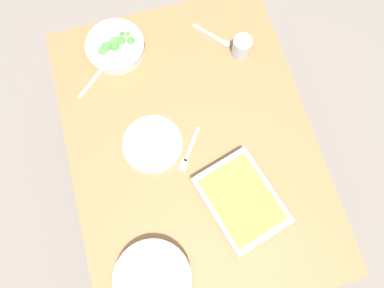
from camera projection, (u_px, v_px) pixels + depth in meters
name	position (u px, v px, depth m)	size (l,w,h in m)	color
ground_plane	(192.00, 178.00, 1.98)	(6.00, 6.00, 0.00)	slate
dining_table	(192.00, 150.00, 1.35)	(1.20, 0.90, 0.74)	olive
stew_bowl	(153.00, 279.00, 1.11)	(0.26, 0.26, 0.06)	silver
broccoli_bowl	(115.00, 46.00, 1.34)	(0.23, 0.23, 0.07)	silver
baking_dish	(241.00, 200.00, 1.18)	(0.35, 0.29, 0.06)	silver
drink_cup	(241.00, 47.00, 1.33)	(0.07, 0.07, 0.08)	#B2BCC6
side_plate	(152.00, 144.00, 1.26)	(0.22, 0.22, 0.01)	white
spoon_by_stew	(143.00, 271.00, 1.15)	(0.14, 0.14, 0.01)	silver
spoon_by_broccoli	(97.00, 75.00, 1.33)	(0.13, 0.14, 0.01)	silver
spoon_spare	(217.00, 38.00, 1.38)	(0.14, 0.13, 0.01)	silver
fork_on_table	(189.00, 152.00, 1.26)	(0.15, 0.12, 0.01)	silver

